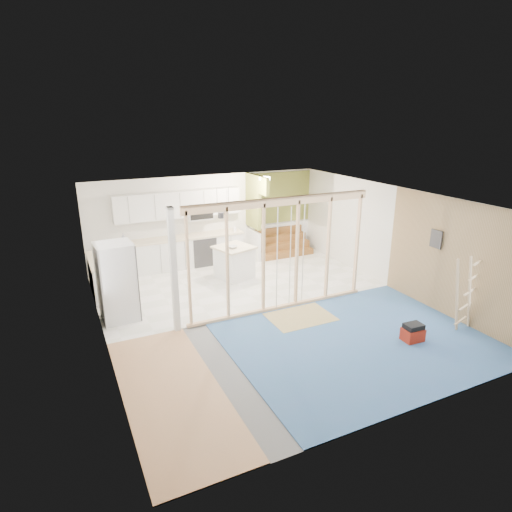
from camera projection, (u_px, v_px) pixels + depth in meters
name	position (u px, v px, depth m)	size (l,w,h in m)	color
room	(268.00, 257.00, 9.30)	(7.01, 8.01, 2.61)	slate
floor_overlays	(269.00, 309.00, 9.79)	(7.00, 8.00, 0.03)	white
stud_frame	(259.00, 246.00, 9.13)	(4.66, 0.14, 2.60)	#EBBE90
base_cabinets	(161.00, 259.00, 11.79)	(4.45, 2.24, 0.93)	white
upper_cabinets	(181.00, 205.00, 12.07)	(3.60, 0.41, 0.85)	white
green_partition	(273.00, 226.00, 13.38)	(2.25, 1.51, 2.60)	olive
pot_rack	(223.00, 210.00, 10.58)	(0.52, 0.52, 0.72)	black
sheathing_panel	(458.00, 262.00, 9.01)	(0.02, 4.00, 2.60)	tan
electrical_panel	(436.00, 239.00, 9.39)	(0.04, 0.30, 0.40)	#3A3B3F
ceiling_light	(265.00, 178.00, 12.06)	(0.32, 0.32, 0.08)	#FFEABF
fridge	(117.00, 282.00, 9.07)	(0.79, 0.77, 1.73)	silver
island	(234.00, 262.00, 11.56)	(1.14, 1.14, 0.90)	white
bowl	(233.00, 247.00, 11.30)	(0.24, 0.24, 0.06)	beige
soap_bottle_a	(123.00, 239.00, 11.53)	(0.11, 0.11, 0.28)	#A4A5B6
soap_bottle_b	(235.00, 228.00, 12.75)	(0.09, 0.09, 0.19)	white
toolbox	(413.00, 333.00, 8.38)	(0.41, 0.31, 0.37)	maroon
ladder	(465.00, 294.00, 8.59)	(0.87, 0.09, 1.62)	#D3B081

